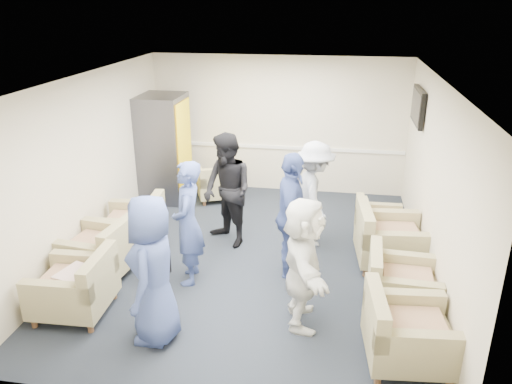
% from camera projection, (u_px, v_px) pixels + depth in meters
% --- Properties ---
extents(floor, '(6.00, 6.00, 0.00)m').
position_uv_depth(floor, '(253.00, 258.00, 7.61)').
color(floor, black).
rests_on(floor, ground).
extents(ceiling, '(6.00, 6.00, 0.00)m').
position_uv_depth(ceiling, '(252.00, 79.00, 6.62)').
color(ceiling, white).
rests_on(ceiling, back_wall).
extents(back_wall, '(5.00, 0.02, 2.70)m').
position_uv_depth(back_wall, '(278.00, 125.00, 9.87)').
color(back_wall, beige).
rests_on(back_wall, floor).
extents(front_wall, '(5.00, 0.02, 2.70)m').
position_uv_depth(front_wall, '(194.00, 287.00, 4.36)').
color(front_wall, beige).
rests_on(front_wall, floor).
extents(left_wall, '(0.02, 6.00, 2.70)m').
position_uv_depth(left_wall, '(89.00, 166.00, 7.50)').
color(left_wall, beige).
rests_on(left_wall, floor).
extents(right_wall, '(0.02, 6.00, 2.70)m').
position_uv_depth(right_wall, '(434.00, 185.00, 6.73)').
color(right_wall, beige).
rests_on(right_wall, floor).
extents(chair_rail, '(4.98, 0.04, 0.06)m').
position_uv_depth(chair_rail, '(278.00, 147.00, 10.02)').
color(chair_rail, white).
rests_on(chair_rail, back_wall).
extents(tv, '(0.10, 1.00, 0.58)m').
position_uv_depth(tv, '(418.00, 106.00, 8.14)').
color(tv, black).
rests_on(tv, right_wall).
extents(armchair_left_near, '(0.91, 0.91, 0.70)m').
position_uv_depth(armchair_left_near, '(78.00, 288.00, 6.17)').
color(armchair_left_near, '#94895F').
rests_on(armchair_left_near, floor).
extents(armchair_left_mid, '(1.01, 1.01, 0.73)m').
position_uv_depth(armchair_left_mid, '(102.00, 252.00, 7.02)').
color(armchair_left_mid, '#94895F').
rests_on(armchair_left_mid, floor).
extents(armchair_left_far, '(0.97, 0.97, 0.72)m').
position_uv_depth(armchair_left_far, '(135.00, 228.00, 7.78)').
color(armchair_left_far, '#94895F').
rests_on(armchair_left_far, floor).
extents(armchair_right_near, '(0.97, 0.97, 0.71)m').
position_uv_depth(armchair_right_near, '(403.00, 334.00, 5.32)').
color(armchair_right_near, '#94895F').
rests_on(armchair_right_near, floor).
extents(armchair_right_midnear, '(0.90, 0.90, 0.68)m').
position_uv_depth(armchair_right_midnear, '(398.00, 286.00, 6.24)').
color(armchair_right_midnear, '#94895F').
rests_on(armchair_right_midnear, floor).
extents(armchair_right_midfar, '(1.03, 1.03, 0.76)m').
position_uv_depth(armchair_right_midfar, '(386.00, 241.00, 7.32)').
color(armchair_right_midfar, '#94895F').
rests_on(armchair_right_midfar, floor).
extents(armchair_right_far, '(0.77, 0.77, 0.60)m').
position_uv_depth(armchair_right_far, '(376.00, 225.00, 8.00)').
color(armchair_right_far, '#94895F').
rests_on(armchair_right_far, floor).
extents(armchair_corner, '(1.01, 1.01, 0.62)m').
position_uv_depth(armchair_corner, '(218.00, 184.00, 9.72)').
color(armchair_corner, '#94895F').
rests_on(armchair_corner, floor).
extents(vending_machine, '(0.82, 0.96, 2.03)m').
position_uv_depth(vending_machine, '(164.00, 148.00, 9.56)').
color(vending_machine, '#505058').
rests_on(vending_machine, floor).
extents(backpack, '(0.34, 0.29, 0.51)m').
position_uv_depth(backpack, '(158.00, 257.00, 7.11)').
color(backpack, black).
rests_on(backpack, floor).
extents(pillow, '(0.42, 0.50, 0.13)m').
position_uv_depth(pillow, '(75.00, 276.00, 6.11)').
color(pillow, beige).
rests_on(pillow, armchair_left_near).
extents(person_front_left, '(0.61, 0.89, 1.76)m').
position_uv_depth(person_front_left, '(153.00, 270.00, 5.55)').
color(person_front_left, '#3A4C8D').
rests_on(person_front_left, floor).
extents(person_mid_left, '(0.51, 0.69, 1.74)m').
position_uv_depth(person_mid_left, '(188.00, 223.00, 6.72)').
color(person_mid_left, '#3A4C8D').
rests_on(person_mid_left, floor).
extents(person_back_left, '(1.11, 1.10, 1.81)m').
position_uv_depth(person_back_left, '(228.00, 191.00, 7.76)').
color(person_back_left, black).
rests_on(person_back_left, floor).
extents(person_back_right, '(0.90, 1.22, 1.69)m').
position_uv_depth(person_back_right, '(314.00, 195.00, 7.77)').
color(person_back_right, silver).
rests_on(person_back_right, floor).
extents(person_mid_right, '(0.53, 1.09, 1.81)m').
position_uv_depth(person_mid_right, '(291.00, 216.00, 6.86)').
color(person_mid_right, '#3A4C8D').
rests_on(person_mid_right, floor).
extents(person_front_right, '(0.66, 1.56, 1.63)m').
position_uv_depth(person_front_right, '(303.00, 263.00, 5.83)').
color(person_front_right, white).
rests_on(person_front_right, floor).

